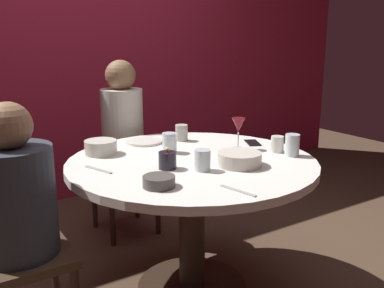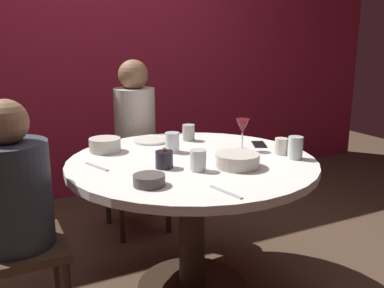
{
  "view_description": "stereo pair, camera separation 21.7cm",
  "coord_description": "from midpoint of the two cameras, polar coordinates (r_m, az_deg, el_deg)",
  "views": [
    {
      "loc": [
        -1.13,
        -1.78,
        1.35
      ],
      "look_at": [
        0.0,
        0.0,
        0.83
      ],
      "focal_mm": 39.9,
      "sensor_mm": 36.0,
      "label": 1
    },
    {
      "loc": [
        -0.94,
        -1.88,
        1.35
      ],
      "look_at": [
        0.0,
        0.0,
        0.83
      ],
      "focal_mm": 39.9,
      "sensor_mm": 36.0,
      "label": 2
    }
  ],
  "objects": [
    {
      "name": "seated_diner_back",
      "position": [
        2.97,
        -5.57,
        2.1
      ],
      "size": [
        0.4,
        0.4,
        1.22
      ],
      "rotation": [
        0.0,
        0.0,
        4.71
      ],
      "color": "#3F2D1E",
      "rests_on": "ground"
    },
    {
      "name": "wine_glass",
      "position": [
        2.36,
        9.41,
        2.18
      ],
      "size": [
        0.08,
        0.08,
        0.18
      ],
      "color": "silver",
      "rests_on": "dining_table"
    },
    {
      "name": "seated_diner_left",
      "position": [
        1.95,
        -19.92,
        -6.66
      ],
      "size": [
        0.4,
        0.4,
        1.12
      ],
      "rotation": [
        0.0,
        0.0,
        6.28
      ],
      "color": "#3F2D1E",
      "rests_on": "ground"
    },
    {
      "name": "bowl_small_white",
      "position": [
        2.07,
        9.07,
        -2.21
      ],
      "size": [
        0.21,
        0.21,
        0.07
      ],
      "primitive_type": "cylinder",
      "color": "beige",
      "rests_on": "dining_table"
    },
    {
      "name": "candle_holder",
      "position": [
        2.03,
        -0.69,
        -2.12
      ],
      "size": [
        0.09,
        0.09,
        0.1
      ],
      "color": "black",
      "rests_on": "dining_table"
    },
    {
      "name": "cup_far_edge",
      "position": [
        1.99,
        3.96,
        -2.24
      ],
      "size": [
        0.08,
        0.08,
        0.1
      ],
      "primitive_type": "cylinder",
      "color": "silver",
      "rests_on": "dining_table"
    },
    {
      "name": "back_wall",
      "position": [
        3.77,
        -10.94,
        12.91
      ],
      "size": [
        6.0,
        0.1,
        2.6
      ],
      "primitive_type": "cube",
      "color": "maroon",
      "rests_on": "ground"
    },
    {
      "name": "cell_phone",
      "position": [
        2.52,
        11.4,
        -0.07
      ],
      "size": [
        0.12,
        0.16,
        0.01
      ],
      "primitive_type": "cube",
      "rotation": [
        0.0,
        0.0,
        5.83
      ],
      "color": "black",
      "rests_on": "dining_table"
    },
    {
      "name": "cup_center_front",
      "position": [
        2.34,
        14.46,
        -0.34
      ],
      "size": [
        0.07,
        0.07,
        0.09
      ],
      "primitive_type": "cylinder",
      "color": "beige",
      "rests_on": "dining_table"
    },
    {
      "name": "knife_near_plate",
      "position": [
        2.08,
        -9.74,
        -3.05
      ],
      "size": [
        0.07,
        0.18,
        0.01
      ],
      "primitive_type": "cube",
      "rotation": [
        0.0,
        0.0,
        0.34
      ],
      "color": "#B7B7BC",
      "rests_on": "dining_table"
    },
    {
      "name": "dining_table",
      "position": [
        2.24,
        2.79,
        -6.11
      ],
      "size": [
        1.27,
        1.27,
        0.75
      ],
      "color": "silver",
      "rests_on": "ground"
    },
    {
      "name": "bowl_serving_large",
      "position": [
        2.35,
        -9.0,
        -0.15
      ],
      "size": [
        0.17,
        0.17,
        0.07
      ],
      "primitive_type": "cylinder",
      "color": "beige",
      "rests_on": "dining_table"
    },
    {
      "name": "cup_by_right_diner",
      "position": [
        2.31,
        0.02,
        0.2
      ],
      "size": [
        0.08,
        0.08,
        0.11
      ],
      "primitive_type": "cylinder",
      "color": "silver",
      "rests_on": "dining_table"
    },
    {
      "name": "fork_near_plate",
      "position": [
        1.74,
        8.13,
        -6.44
      ],
      "size": [
        0.05,
        0.18,
        0.01
      ],
      "primitive_type": "cube",
      "rotation": [
        0.0,
        0.0,
        0.21
      ],
      "color": "#B7B7BC",
      "rests_on": "dining_table"
    },
    {
      "name": "cup_by_left_diner",
      "position": [
        2.27,
        16.34,
        -0.51
      ],
      "size": [
        0.08,
        0.08,
        0.12
      ],
      "primitive_type": "cylinder",
      "color": "silver",
      "rests_on": "dining_table"
    },
    {
      "name": "cup_near_candle",
      "position": [
        2.57,
        1.95,
        1.51
      ],
      "size": [
        0.07,
        0.07,
        0.1
      ],
      "primitive_type": "cylinder",
      "color": "#B2ADA3",
      "rests_on": "dining_table"
    },
    {
      "name": "bowl_salad_center",
      "position": [
        1.8,
        -2.32,
        -4.9
      ],
      "size": [
        0.14,
        0.14,
        0.05
      ],
      "primitive_type": "cylinder",
      "color": "#4C4742",
      "rests_on": "dining_table"
    },
    {
      "name": "dinner_plate",
      "position": [
        2.55,
        -3.12,
        0.43
      ],
      "size": [
        0.22,
        0.22,
        0.01
      ],
      "primitive_type": "cylinder",
      "color": "silver",
      "rests_on": "dining_table"
    }
  ]
}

